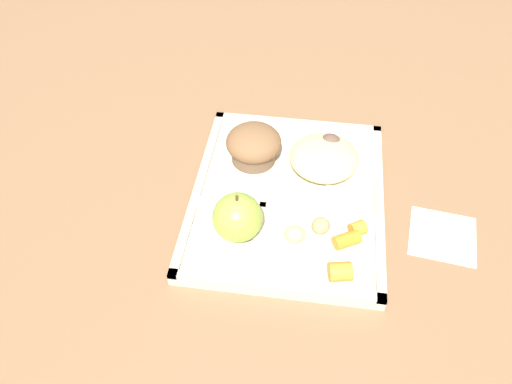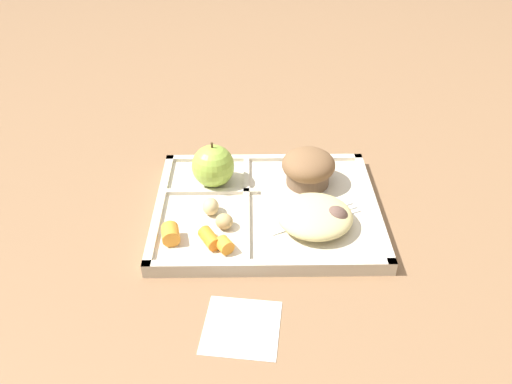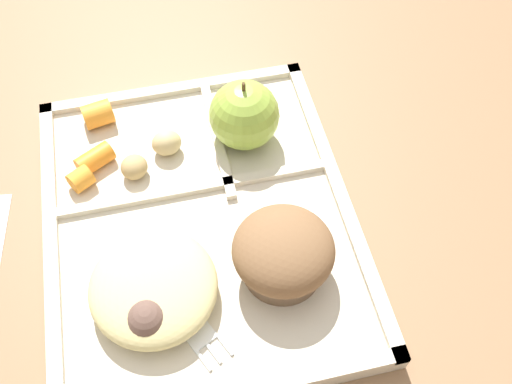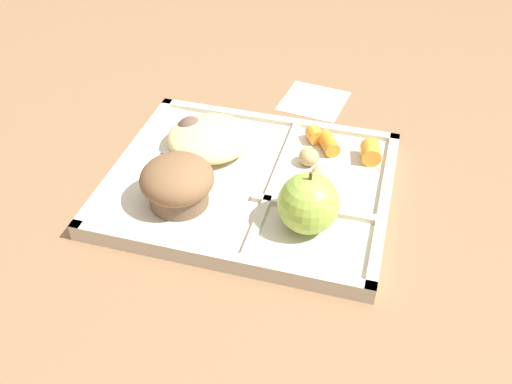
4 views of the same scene
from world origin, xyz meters
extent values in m
plane|color=#846042|center=(0.00, 0.00, 0.00)|extent=(6.00, 6.00, 0.00)
cube|color=beige|center=(0.00, 0.00, 0.01)|extent=(0.35, 0.29, 0.01)
cube|color=beige|center=(0.00, -0.14, 0.02)|extent=(0.35, 0.01, 0.01)
cube|color=beige|center=(0.00, 0.14, 0.02)|extent=(0.35, 0.01, 0.01)
cube|color=beige|center=(-0.17, 0.00, 0.02)|extent=(0.01, 0.29, 0.01)
cube|color=beige|center=(0.17, 0.00, 0.02)|extent=(0.01, 0.29, 0.01)
cube|color=beige|center=(-0.03, 0.00, 0.02)|extent=(0.01, 0.26, 0.01)
cube|color=beige|center=(-0.09, 0.03, 0.02)|extent=(0.15, 0.01, 0.01)
sphere|color=#93B742|center=(-0.09, 0.06, 0.05)|extent=(0.07, 0.07, 0.07)
cylinder|color=#4C381E|center=(-0.09, 0.06, 0.09)|extent=(0.00, 0.00, 0.01)
cylinder|color=brown|center=(0.07, 0.06, 0.03)|extent=(0.07, 0.07, 0.03)
ellipsoid|color=brown|center=(0.07, 0.06, 0.05)|extent=(0.09, 0.09, 0.05)
cylinder|color=orange|center=(-0.14, -0.08, 0.03)|extent=(0.03, 0.03, 0.03)
cylinder|color=orange|center=(-0.06, -0.10, 0.03)|extent=(0.03, 0.03, 0.02)
cylinder|color=orange|center=(-0.08, -0.09, 0.03)|extent=(0.04, 0.04, 0.02)
ellipsoid|color=tan|center=(-0.09, -0.02, 0.03)|extent=(0.03, 0.03, 0.03)
ellipsoid|color=tan|center=(-0.06, -0.05, 0.03)|extent=(0.04, 0.04, 0.02)
ellipsoid|color=#D6C684|center=(0.07, -0.05, 0.03)|extent=(0.11, 0.11, 0.04)
sphere|color=brown|center=(0.10, -0.06, 0.03)|extent=(0.04, 0.04, 0.04)
sphere|color=brown|center=(0.10, -0.03, 0.03)|extent=(0.03, 0.03, 0.03)
cube|color=white|center=(0.05, -0.05, 0.02)|extent=(0.09, 0.05, 0.00)
cube|color=white|center=(0.11, -0.02, 0.02)|extent=(0.04, 0.04, 0.00)
cylinder|color=white|center=(0.14, -0.02, 0.02)|extent=(0.02, 0.01, 0.00)
cylinder|color=white|center=(0.13, -0.01, 0.02)|extent=(0.02, 0.01, 0.00)
cylinder|color=white|center=(0.13, 0.00, 0.02)|extent=(0.02, 0.01, 0.00)
cube|color=white|center=(-0.04, -0.23, 0.00)|extent=(0.10, 0.10, 0.00)
camera|label=1|loc=(-0.54, -0.03, 0.60)|focal=36.84mm
camera|label=2|loc=(-0.03, -0.67, 0.52)|focal=37.21mm
camera|label=3|loc=(0.30, -0.01, 0.49)|focal=41.44mm
camera|label=4|loc=(-0.15, 0.53, 0.47)|focal=39.76mm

